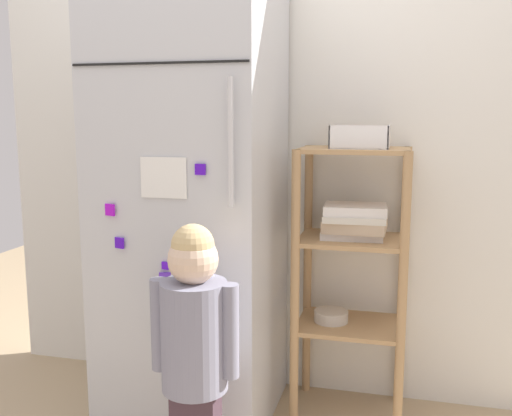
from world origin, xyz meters
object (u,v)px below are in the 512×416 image
at_px(refrigerator, 193,200).
at_px(pantry_shelf_unit, 351,250).
at_px(fruit_bin, 362,139).
at_px(child_standing, 195,335).

xyz_separation_m(refrigerator, pantry_shelf_unit, (0.64, 0.14, -0.21)).
relative_size(refrigerator, fruit_bin, 8.15).
bearing_deg(pantry_shelf_unit, fruit_bin, -27.32).
bearing_deg(pantry_shelf_unit, child_standing, -123.54).
distance_m(child_standing, pantry_shelf_unit, 0.81).
distance_m(refrigerator, fruit_bin, 0.72).
height_order(refrigerator, fruit_bin, refrigerator).
distance_m(child_standing, fruit_bin, 1.01).
bearing_deg(fruit_bin, pantry_shelf_unit, 152.68).
relative_size(child_standing, fruit_bin, 4.09).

